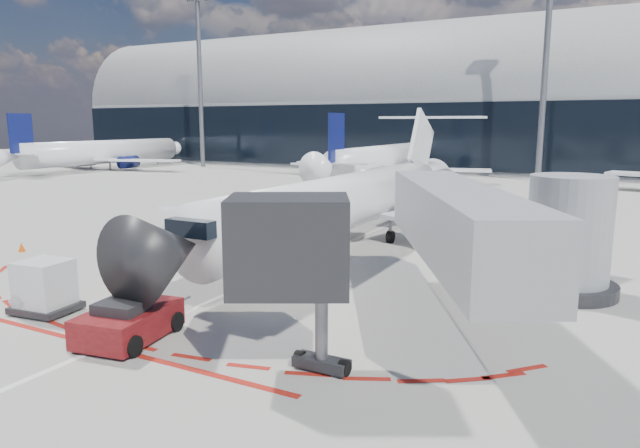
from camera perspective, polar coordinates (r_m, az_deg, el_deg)
The scene contains 14 objects.
ground at distance 27.72m, azimuth -2.69°, elevation -4.19°, with size 260.00×260.00×0.00m, color gray.
apron_centerline at distance 29.41m, azimuth -0.70°, elevation -3.33°, with size 0.25×40.00×0.01m, color silver.
apron_stop_bar at distance 19.23m, azimuth -20.81°, elevation -11.40°, with size 14.00×0.25×0.01m, color maroon.
terminal_building at distance 89.14m, azimuth 19.46°, elevation 10.61°, with size 150.00×24.15×24.00m.
jet_bridge at distance 20.81m, azimuth 16.57°, elevation -0.92°, with size 10.03×15.20×4.90m.
light_mast_west at distance 92.39m, azimuth -11.89°, elevation 13.40°, with size 0.70×0.70×25.00m, color slate.
light_mast_centre at distance 71.85m, azimuth 21.57°, elevation 13.93°, with size 0.70×0.70×25.00m, color slate.
regional_jet at distance 32.00m, azimuth 3.43°, elevation 2.53°, with size 25.52×31.48×7.88m.
pushback_tug at distance 19.36m, azimuth -18.61°, elevation -9.24°, with size 2.65×5.30×1.35m.
ramp_worker at distance 21.50m, azimuth -18.97°, elevation -6.69°, with size 0.60×0.40×1.66m, color #C2E017.
uld_container at distance 23.06m, azimuth -25.82°, elevation -5.70°, with size 2.25×1.98×1.94m.
safety_cone_left at distance 34.58m, azimuth -27.68°, elevation -2.05°, with size 0.36×0.36×0.50m, color #E55004.
bg_airliner_0 at distance 91.41m, azimuth -20.85°, elevation 8.29°, with size 30.93×32.75×10.01m, color white, non-canonical shape.
bg_airliner_1 at distance 69.87m, azimuth 6.39°, elevation 8.42°, with size 30.15×31.93×9.76m, color white, non-canonical shape.
Camera 1 is at (13.74, -23.09, 6.83)m, focal length 32.00 mm.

